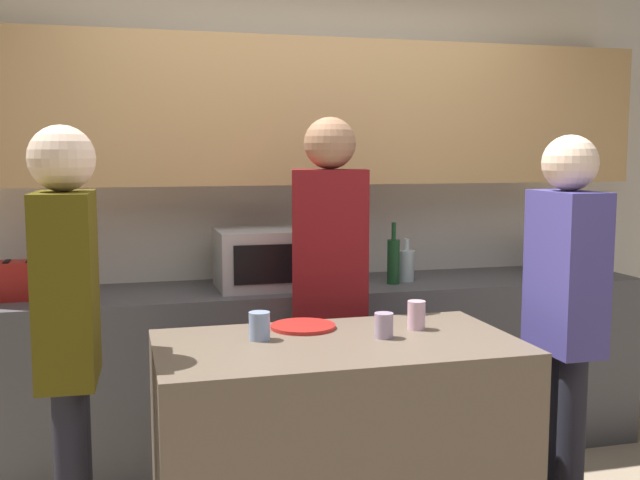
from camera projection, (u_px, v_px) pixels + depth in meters
back_wall at (301, 167)px, 4.10m from camera, size 6.40×0.40×2.70m
back_counter at (313, 371)px, 3.97m from camera, size 3.60×0.62×0.93m
kitchen_island at (337, 459)px, 2.83m from camera, size 1.34×0.73×0.92m
microwave at (268, 259)px, 3.82m from camera, size 0.52×0.39×0.30m
toaster at (19, 280)px, 3.52m from camera, size 0.26×0.16×0.18m
potted_plant at (536, 240)px, 4.21m from camera, size 0.14×0.14×0.40m
bottle_0 at (362, 259)px, 4.05m from camera, size 0.06×0.06×0.30m
bottle_1 at (393, 260)px, 3.93m from camera, size 0.07×0.07×0.33m
bottle_2 at (406, 265)px, 4.02m from camera, size 0.09×0.09×0.23m
plate_on_island at (303, 326)px, 2.98m from camera, size 0.26×0.26×0.01m
cup_0 at (259, 326)px, 2.79m from camera, size 0.08×0.08×0.11m
cup_1 at (384, 325)px, 2.82m from camera, size 0.07×0.07×0.10m
cup_2 at (416, 315)px, 2.96m from camera, size 0.07×0.07×0.11m
person_left at (330, 274)px, 3.40m from camera, size 0.37×0.26×1.77m
person_center at (68, 326)px, 2.57m from camera, size 0.22×0.35×1.71m
person_right at (565, 305)px, 3.01m from camera, size 0.22×0.34×1.69m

